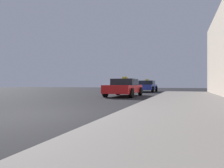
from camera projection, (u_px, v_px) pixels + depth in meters
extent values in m
plane|color=#232326|center=(46.00, 115.00, 5.52)|extent=(80.00, 80.00, 0.00)
cube|color=gray|center=(198.00, 122.00, 4.12)|extent=(4.00, 32.00, 0.15)
cube|color=red|center=(124.00, 89.00, 13.87)|extent=(1.81, 4.18, 0.55)
cube|color=black|center=(125.00, 82.00, 14.07)|extent=(1.59, 1.88, 0.45)
cube|color=yellow|center=(125.00, 78.00, 14.07)|extent=(0.36, 0.14, 0.16)
cylinder|color=black|center=(131.00, 93.00, 12.30)|extent=(0.22, 0.64, 0.64)
cylinder|color=black|center=(105.00, 93.00, 12.93)|extent=(0.22, 0.64, 0.64)
cylinder|color=black|center=(140.00, 91.00, 14.81)|extent=(0.22, 0.64, 0.64)
cylinder|color=black|center=(118.00, 91.00, 15.44)|extent=(0.22, 0.64, 0.64)
cube|color=#233899|center=(147.00, 87.00, 21.57)|extent=(1.76, 4.37, 0.55)
cube|color=black|center=(147.00, 83.00, 21.78)|extent=(1.55, 1.97, 0.45)
cube|color=yellow|center=(147.00, 80.00, 21.78)|extent=(0.36, 0.14, 0.16)
cylinder|color=black|center=(153.00, 89.00, 19.96)|extent=(0.22, 0.64, 0.64)
cylinder|color=black|center=(136.00, 89.00, 20.57)|extent=(0.22, 0.64, 0.64)
cylinder|color=black|center=(156.00, 89.00, 22.58)|extent=(0.22, 0.64, 0.64)
cylinder|color=black|center=(142.00, 89.00, 23.19)|extent=(0.22, 0.64, 0.64)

